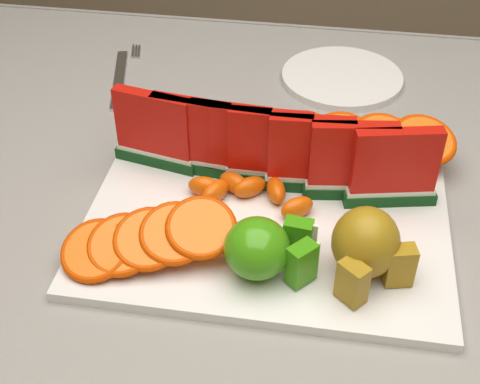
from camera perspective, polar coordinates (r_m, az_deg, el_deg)
name	(u,v)px	position (r m, az deg, el deg)	size (l,w,h in m)	color
table	(223,284)	(0.83, -1.42, -7.85)	(1.40, 0.90, 0.75)	#472D1D
tablecloth	(223,248)	(0.79, -1.49, -4.76)	(1.53, 1.03, 0.20)	gray
platter	(267,219)	(0.75, 2.32, -2.35)	(0.40, 0.30, 0.01)	silver
apple_cluster	(264,249)	(0.66, 2.10, -4.85)	(0.11, 0.09, 0.06)	#21810D
pear_cluster	(367,246)	(0.67, 10.77, -4.57)	(0.09, 0.10, 0.08)	#AF6813
side_plate	(342,77)	(1.02, 8.70, 9.65)	(0.21, 0.21, 0.01)	silver
fork	(121,76)	(1.03, -10.11, 9.68)	(0.05, 0.19, 0.00)	silver
watermelon_row	(270,150)	(0.77, 2.55, 3.61)	(0.39, 0.07, 0.10)	#123810
orange_fan_front	(148,239)	(0.69, -7.83, -3.98)	(0.19, 0.12, 0.05)	#DC4100
orange_fan_back	(304,135)	(0.83, 5.52, 4.84)	(0.38, 0.11, 0.05)	#DC4100
tangerine_segments	(246,191)	(0.76, 0.50, 0.08)	(0.15, 0.07, 0.03)	orange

